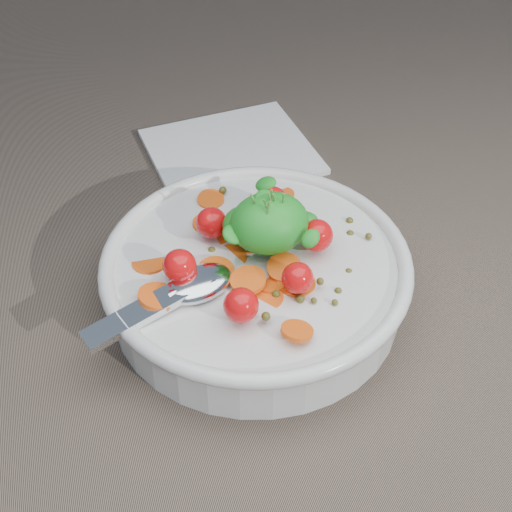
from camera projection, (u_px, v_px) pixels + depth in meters
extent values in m
plane|color=#705F50|center=(250.00, 297.00, 0.58)|extent=(6.00, 6.00, 0.00)
cylinder|color=silver|center=(256.00, 282.00, 0.57)|extent=(0.23, 0.23, 0.04)
torus|color=silver|center=(256.00, 261.00, 0.55)|extent=(0.24, 0.24, 0.01)
cylinder|color=silver|center=(256.00, 299.00, 0.58)|extent=(0.12, 0.12, 0.01)
cylinder|color=brown|center=(256.00, 282.00, 0.57)|extent=(0.21, 0.21, 0.03)
cylinder|color=orange|center=(206.00, 224.00, 0.58)|extent=(0.03, 0.03, 0.01)
cylinder|color=orange|center=(150.00, 264.00, 0.55)|extent=(0.04, 0.04, 0.01)
cylinder|color=orange|center=(248.00, 280.00, 0.53)|extent=(0.04, 0.04, 0.01)
cylinder|color=orange|center=(297.00, 331.00, 0.49)|extent=(0.03, 0.03, 0.01)
cylinder|color=orange|center=(284.00, 268.00, 0.54)|extent=(0.03, 0.03, 0.01)
cylinder|color=orange|center=(296.00, 283.00, 0.53)|extent=(0.03, 0.03, 0.01)
cylinder|color=orange|center=(278.00, 196.00, 0.61)|extent=(0.04, 0.04, 0.01)
cylinder|color=orange|center=(229.00, 260.00, 0.56)|extent=(0.03, 0.04, 0.01)
cylinder|color=orange|center=(240.00, 221.00, 0.58)|extent=(0.03, 0.03, 0.01)
cylinder|color=orange|center=(251.00, 247.00, 0.57)|extent=(0.03, 0.03, 0.01)
cylinder|color=orange|center=(272.00, 283.00, 0.54)|extent=(0.03, 0.03, 0.01)
cylinder|color=orange|center=(266.00, 299.00, 0.52)|extent=(0.04, 0.04, 0.01)
cylinder|color=orange|center=(237.00, 295.00, 0.53)|extent=(0.03, 0.03, 0.00)
cylinder|color=orange|center=(211.00, 200.00, 0.61)|extent=(0.03, 0.03, 0.01)
cylinder|color=orange|center=(216.00, 270.00, 0.54)|extent=(0.03, 0.03, 0.01)
cylinder|color=orange|center=(215.00, 235.00, 0.58)|extent=(0.04, 0.04, 0.02)
cylinder|color=orange|center=(158.00, 297.00, 0.51)|extent=(0.04, 0.04, 0.01)
sphere|color=#4A4818|center=(349.00, 272.00, 0.54)|extent=(0.01, 0.01, 0.01)
sphere|color=#4A4818|center=(350.00, 221.00, 0.59)|extent=(0.01, 0.01, 0.01)
sphere|color=#4A4818|center=(212.00, 251.00, 0.56)|extent=(0.01, 0.01, 0.01)
sphere|color=#4A4818|center=(338.00, 291.00, 0.53)|extent=(0.01, 0.01, 0.01)
sphere|color=#4A4818|center=(300.00, 299.00, 0.52)|extent=(0.01, 0.01, 0.01)
sphere|color=#4A4818|center=(283.00, 243.00, 0.56)|extent=(0.01, 0.01, 0.01)
sphere|color=#4A4818|center=(335.00, 302.00, 0.52)|extent=(0.00, 0.00, 0.00)
sphere|color=#4A4818|center=(212.00, 212.00, 0.59)|extent=(0.00, 0.00, 0.00)
sphere|color=#4A4818|center=(350.00, 234.00, 0.58)|extent=(0.01, 0.01, 0.01)
sphere|color=#4A4818|center=(276.00, 294.00, 0.52)|extent=(0.01, 0.01, 0.01)
sphere|color=#4A4818|center=(218.00, 284.00, 0.53)|extent=(0.01, 0.01, 0.01)
sphere|color=#4A4818|center=(314.00, 300.00, 0.52)|extent=(0.00, 0.00, 0.00)
sphere|color=#4A4818|center=(223.00, 190.00, 0.61)|extent=(0.01, 0.01, 0.01)
sphere|color=#4A4818|center=(148.00, 299.00, 0.52)|extent=(0.01, 0.01, 0.01)
sphere|color=#4A4818|center=(290.00, 265.00, 0.55)|extent=(0.01, 0.01, 0.01)
sphere|color=#4A4818|center=(266.00, 316.00, 0.50)|extent=(0.01, 0.01, 0.01)
sphere|color=#4A4818|center=(255.00, 303.00, 0.52)|extent=(0.01, 0.01, 0.01)
sphere|color=#4A4818|center=(369.00, 236.00, 0.57)|extent=(0.01, 0.01, 0.01)
sphere|color=#4A4818|center=(320.00, 281.00, 0.53)|extent=(0.01, 0.01, 0.01)
sphere|color=red|center=(317.00, 235.00, 0.55)|extent=(0.03, 0.03, 0.03)
sphere|color=red|center=(273.00, 202.00, 0.58)|extent=(0.03, 0.03, 0.03)
sphere|color=red|center=(212.00, 223.00, 0.56)|extent=(0.03, 0.03, 0.03)
sphere|color=red|center=(180.00, 266.00, 0.52)|extent=(0.03, 0.03, 0.03)
sphere|color=red|center=(241.00, 305.00, 0.50)|extent=(0.03, 0.03, 0.03)
sphere|color=red|center=(298.00, 278.00, 0.52)|extent=(0.02, 0.02, 0.02)
ellipsoid|color=#219525|center=(269.00, 223.00, 0.54)|extent=(0.06, 0.05, 0.05)
ellipsoid|color=#219525|center=(245.00, 226.00, 0.55)|extent=(0.04, 0.04, 0.03)
ellipsoid|color=#219525|center=(311.00, 238.00, 0.52)|extent=(0.02, 0.02, 0.02)
ellipsoid|color=#219525|center=(273.00, 213.00, 0.53)|extent=(0.02, 0.02, 0.01)
ellipsoid|color=#219525|center=(266.00, 184.00, 0.58)|extent=(0.02, 0.02, 0.02)
ellipsoid|color=#219525|center=(283.00, 217.00, 0.55)|extent=(0.03, 0.02, 0.01)
ellipsoid|color=#219525|center=(291.00, 208.00, 0.55)|extent=(0.02, 0.02, 0.01)
ellipsoid|color=#219525|center=(270.00, 220.00, 0.54)|extent=(0.02, 0.02, 0.01)
ellipsoid|color=#219525|center=(276.00, 220.00, 0.54)|extent=(0.02, 0.02, 0.02)
ellipsoid|color=#219525|center=(268.00, 207.00, 0.53)|extent=(0.02, 0.02, 0.01)
ellipsoid|color=#219525|center=(290.00, 206.00, 0.55)|extent=(0.02, 0.02, 0.01)
ellipsoid|color=#219525|center=(233.00, 235.00, 0.53)|extent=(0.02, 0.02, 0.02)
ellipsoid|color=#219525|center=(273.00, 217.00, 0.54)|extent=(0.02, 0.02, 0.01)
ellipsoid|color=#219525|center=(240.00, 213.00, 0.55)|extent=(0.02, 0.02, 0.01)
ellipsoid|color=#219525|center=(303.00, 218.00, 0.55)|extent=(0.03, 0.03, 0.02)
ellipsoid|color=#219525|center=(264.00, 211.00, 0.53)|extent=(0.03, 0.03, 0.02)
ellipsoid|color=#219525|center=(268.00, 201.00, 0.54)|extent=(0.03, 0.03, 0.02)
ellipsoid|color=#219525|center=(288.00, 217.00, 0.53)|extent=(0.02, 0.02, 0.02)
ellipsoid|color=#219525|center=(273.00, 204.00, 0.53)|extent=(0.02, 0.02, 0.02)
ellipsoid|color=#219525|center=(247.00, 221.00, 0.54)|extent=(0.02, 0.02, 0.01)
ellipsoid|color=#219525|center=(295.00, 214.00, 0.56)|extent=(0.02, 0.02, 0.01)
ellipsoid|color=#219525|center=(261.00, 207.00, 0.55)|extent=(0.03, 0.03, 0.02)
ellipsoid|color=#219525|center=(259.00, 219.00, 0.53)|extent=(0.03, 0.03, 0.02)
cylinder|color=#4C8C33|center=(275.00, 215.00, 0.53)|extent=(0.01, 0.01, 0.04)
cylinder|color=#4C8C33|center=(261.00, 216.00, 0.53)|extent=(0.01, 0.01, 0.04)
cylinder|color=#4C8C33|center=(273.00, 220.00, 0.53)|extent=(0.01, 0.01, 0.04)
cylinder|color=#4C8C33|center=(276.00, 211.00, 0.54)|extent=(0.01, 0.01, 0.04)
cylinder|color=#4C8C33|center=(273.00, 211.00, 0.54)|extent=(0.00, 0.00, 0.04)
cylinder|color=#4C8C33|center=(282.00, 212.00, 0.53)|extent=(0.00, 0.01, 0.04)
cylinder|color=#4C8C33|center=(265.00, 223.00, 0.52)|extent=(0.01, 0.00, 0.04)
ellipsoid|color=silver|center=(199.00, 283.00, 0.53)|extent=(0.06, 0.05, 0.02)
cube|color=silver|center=(149.00, 308.00, 0.51)|extent=(0.10, 0.05, 0.02)
cylinder|color=silver|center=(180.00, 292.00, 0.52)|extent=(0.02, 0.01, 0.01)
cube|color=white|center=(231.00, 151.00, 0.73)|extent=(0.17, 0.15, 0.01)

